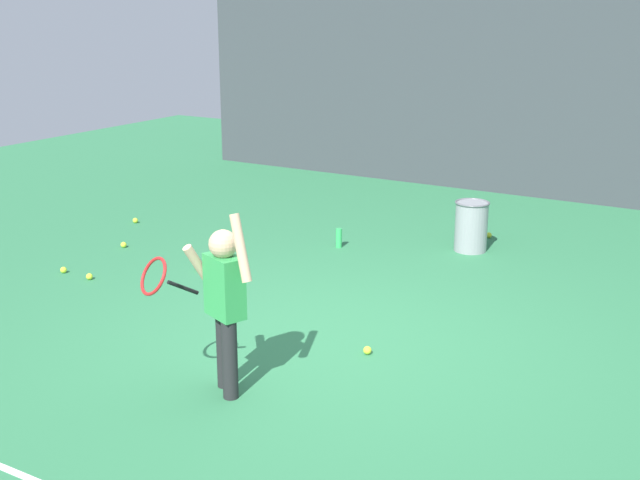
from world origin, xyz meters
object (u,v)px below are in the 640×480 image
(tennis_ball_1, at_px, (124,245))
(tennis_ball_3, at_px, (89,277))
(tennis_ball_2, at_px, (367,350))
(tennis_ball_5, at_px, (489,235))
(water_bottle, at_px, (339,238))
(tennis_ball_6, at_px, (64,270))
(ball_hopper, at_px, (471,226))
(tennis_ball_4, at_px, (135,220))
(tennis_ball_0, at_px, (198,268))
(tennis_player, at_px, (222,296))

(tennis_ball_1, xyz_separation_m, tennis_ball_3, (0.49, -1.00, 0.00))
(tennis_ball_2, bearing_deg, tennis_ball_5, 94.82)
(water_bottle, height_order, tennis_ball_6, water_bottle)
(ball_hopper, bearing_deg, tennis_ball_4, -165.54)
(tennis_ball_3, distance_m, tennis_ball_4, 2.17)
(tennis_ball_5, bearing_deg, tennis_ball_3, -129.91)
(tennis_ball_3, xyz_separation_m, tennis_ball_5, (2.92, 3.50, 0.00))
(tennis_ball_2, xyz_separation_m, tennis_ball_4, (-4.35, 2.04, 0.00))
(ball_hopper, relative_size, tennis_ball_0, 8.52)
(tennis_player, distance_m, water_bottle, 3.74)
(tennis_ball_3, bearing_deg, ball_hopper, 44.86)
(tennis_ball_5, height_order, tennis_ball_6, same)
(tennis_ball_0, relative_size, tennis_ball_3, 1.00)
(water_bottle, bearing_deg, tennis_ball_5, 43.00)
(tennis_ball_0, relative_size, tennis_ball_6, 1.00)
(tennis_ball_1, bearing_deg, tennis_ball_6, -83.70)
(tennis_ball_1, relative_size, tennis_ball_3, 1.00)
(water_bottle, xyz_separation_m, tennis_ball_0, (-0.84, -1.47, -0.08))
(tennis_player, relative_size, tennis_ball_1, 20.46)
(tennis_ball_1, height_order, tennis_ball_6, same)
(tennis_player, height_order, tennis_ball_4, tennis_player)
(ball_hopper, distance_m, tennis_ball_2, 3.10)
(tennis_ball_6, bearing_deg, tennis_ball_2, -2.97)
(tennis_ball_3, bearing_deg, tennis_ball_5, 50.09)
(tennis_player, bearing_deg, ball_hopper, 108.57)
(tennis_ball_3, distance_m, tennis_ball_5, 4.56)
(tennis_ball_4, bearing_deg, tennis_ball_1, -54.06)
(tennis_ball_4, bearing_deg, ball_hopper, 14.46)
(tennis_ball_1, bearing_deg, tennis_player, -35.78)
(tennis_ball_0, distance_m, tennis_ball_2, 2.66)
(tennis_ball_0, height_order, tennis_ball_5, same)
(water_bottle, distance_m, tennis_ball_0, 1.70)
(tennis_player, relative_size, tennis_ball_6, 20.46)
(tennis_player, bearing_deg, water_bottle, 128.89)
(tennis_ball_3, bearing_deg, tennis_ball_1, 116.17)
(tennis_player, distance_m, tennis_ball_1, 3.95)
(tennis_ball_3, relative_size, tennis_ball_4, 1.00)
(tennis_ball_0, relative_size, tennis_ball_5, 1.00)
(water_bottle, xyz_separation_m, tennis_ball_3, (-1.60, -2.26, -0.08))
(ball_hopper, relative_size, tennis_ball_2, 8.52)
(tennis_ball_2, bearing_deg, tennis_ball_3, 176.94)
(tennis_ball_2, bearing_deg, tennis_ball_1, 162.53)
(tennis_ball_3, bearing_deg, tennis_ball_4, 120.95)
(tennis_ball_6, bearing_deg, tennis_ball_4, 111.67)
(tennis_ball_0, bearing_deg, tennis_player, -47.26)
(water_bottle, bearing_deg, tennis_ball_0, -119.64)
(tennis_ball_2, height_order, tennis_ball_4, same)
(water_bottle, xyz_separation_m, tennis_ball_1, (-2.09, -1.26, -0.08))
(tennis_ball_5, bearing_deg, tennis_ball_4, -157.98)
(ball_hopper, height_order, tennis_ball_2, ball_hopper)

